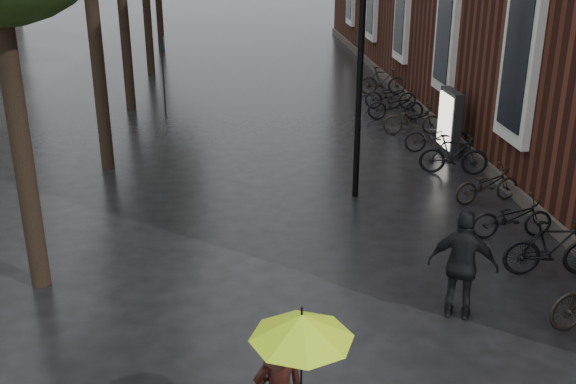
{
  "coord_description": "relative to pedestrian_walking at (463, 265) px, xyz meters",
  "views": [
    {
      "loc": [
        -0.88,
        -3.41,
        5.59
      ],
      "look_at": [
        0.05,
        6.53,
        1.7
      ],
      "focal_mm": 42.0,
      "sensor_mm": 36.0,
      "label": 1
    }
  ],
  "objects": [
    {
      "name": "lime_umbrella",
      "position": [
        -2.79,
        -3.04,
        1.02
      ],
      "size": [
        1.08,
        1.08,
        1.59
      ],
      "rotation": [
        0.0,
        0.0,
        -0.32
      ],
      "color": "black",
      "rests_on": "ground"
    },
    {
      "name": "pedestrian_walking",
      "position": [
        0.0,
        0.0,
        0.0
      ],
      "size": [
        1.13,
        0.81,
        1.78
      ],
      "primitive_type": "imported",
      "rotation": [
        0.0,
        0.0,
        2.73
      ],
      "color": "black",
      "rests_on": "ground"
    },
    {
      "name": "parked_bicycles",
      "position": [
        2.02,
        7.42,
        -0.42
      ],
      "size": [
        2.14,
        16.18,
        1.02
      ],
      "color": "black",
      "rests_on": "ground"
    },
    {
      "name": "ad_lightbox",
      "position": [
        2.39,
        8.0,
        -0.02
      ],
      "size": [
        0.27,
        1.14,
        1.72
      ],
      "rotation": [
        0.0,
        0.0,
        0.02
      ],
      "color": "black",
      "rests_on": "ground"
    },
    {
      "name": "lamp_post",
      "position": [
        -0.64,
        5.15,
        1.98
      ],
      "size": [
        0.24,
        0.24,
        4.72
      ],
      "rotation": [
        0.0,
        0.0,
        -0.23
      ],
      "color": "black",
      "rests_on": "ground"
    },
    {
      "name": "cycle_sign",
      "position": [
        -5.4,
        12.86,
        0.76
      ],
      "size": [
        0.13,
        0.45,
        2.5
      ],
      "rotation": [
        0.0,
        0.0,
        0.05
      ],
      "color": "#262628",
      "rests_on": "ground"
    }
  ]
}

